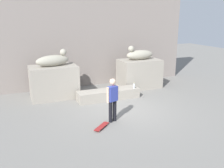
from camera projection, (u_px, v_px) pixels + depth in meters
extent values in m
plane|color=slate|center=(122.00, 110.00, 10.51)|extent=(40.00, 40.00, 0.00)
cube|color=gray|center=(88.00, 23.00, 13.62)|extent=(11.66, 0.60, 6.99)
cube|color=gray|center=(54.00, 82.00, 11.94)|extent=(2.21, 1.38, 1.56)
cube|color=gray|center=(139.00, 74.00, 13.66)|extent=(2.21, 1.38, 1.56)
ellipsoid|color=#9E9987|center=(53.00, 61.00, 11.67)|extent=(1.68, 0.85, 0.52)
sphere|color=#9E9987|center=(63.00, 52.00, 11.86)|extent=(0.32, 0.32, 0.32)
ellipsoid|color=#9E9987|center=(140.00, 55.00, 13.38)|extent=(1.63, 0.64, 0.52)
sphere|color=#9E9987|center=(131.00, 49.00, 13.06)|extent=(0.32, 0.32, 0.32)
cube|color=gray|center=(108.00, 94.00, 11.85)|extent=(2.99, 0.78, 0.46)
cylinder|color=black|center=(115.00, 111.00, 9.35)|extent=(0.14, 0.14, 0.82)
cylinder|color=black|center=(111.00, 112.00, 9.23)|extent=(0.14, 0.14, 0.82)
cube|color=#333F99|center=(113.00, 94.00, 9.11)|extent=(0.40, 0.30, 0.56)
sphere|color=beige|center=(113.00, 82.00, 8.98)|extent=(0.23, 0.23, 0.23)
cylinder|color=beige|center=(117.00, 93.00, 9.25)|extent=(0.09, 0.09, 0.58)
cylinder|color=beige|center=(108.00, 95.00, 8.97)|extent=(0.09, 0.09, 0.58)
cube|color=maroon|center=(102.00, 126.00, 8.82)|extent=(0.73, 0.68, 0.02)
cylinder|color=white|center=(99.00, 131.00, 8.54)|extent=(0.06, 0.06, 0.06)
cylinder|color=white|center=(96.00, 130.00, 8.60)|extent=(0.06, 0.06, 0.06)
cylinder|color=white|center=(107.00, 125.00, 9.06)|extent=(0.06, 0.06, 0.06)
cylinder|color=white|center=(104.00, 124.00, 9.12)|extent=(0.06, 0.06, 0.06)
cylinder|color=silver|center=(134.00, 86.00, 11.99)|extent=(0.08, 0.08, 0.21)
cylinder|color=silver|center=(134.00, 84.00, 11.95)|extent=(0.03, 0.03, 0.06)
cylinder|color=yellow|center=(134.00, 83.00, 11.94)|extent=(0.04, 0.04, 0.01)
cylinder|color=red|center=(113.00, 87.00, 11.91)|extent=(0.07, 0.07, 0.21)
cylinder|color=red|center=(113.00, 84.00, 11.87)|extent=(0.03, 0.03, 0.06)
cylinder|color=yellow|center=(113.00, 83.00, 11.86)|extent=(0.04, 0.04, 0.01)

